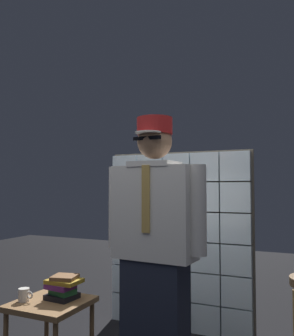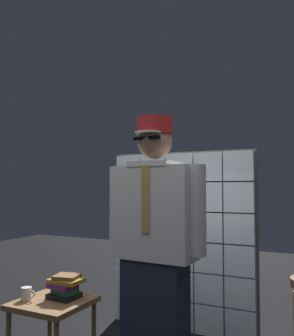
# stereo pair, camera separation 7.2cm
# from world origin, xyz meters

# --- Properties ---
(glass_block_wall) EXTENTS (1.43, 0.10, 1.71)m
(glass_block_wall) POSITION_xyz_m (0.00, 1.41, 0.84)
(glass_block_wall) COLOR silver
(glass_block_wall) RESTS_ON ground
(standing_person) EXTENTS (0.73, 0.32, 1.82)m
(standing_person) POSITION_xyz_m (0.23, 0.31, 0.95)
(standing_person) COLOR #1E2333
(standing_person) RESTS_ON ground
(side_table) EXTENTS (0.52, 0.52, 0.50)m
(side_table) POSITION_xyz_m (-0.61, 0.28, 0.43)
(side_table) COLOR brown
(side_table) RESTS_ON ground
(book_stack) EXTENTS (0.25, 0.21, 0.18)m
(book_stack) POSITION_xyz_m (-0.55, 0.35, 0.59)
(book_stack) COLOR black
(book_stack) RESTS_ON side_table
(coffee_mug) EXTENTS (0.13, 0.08, 0.09)m
(coffee_mug) POSITION_xyz_m (-0.78, 0.19, 0.55)
(coffee_mug) COLOR silver
(coffee_mug) RESTS_ON side_table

